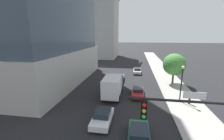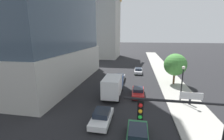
% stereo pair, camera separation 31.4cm
% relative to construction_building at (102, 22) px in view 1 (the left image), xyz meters
% --- Properties ---
extents(sidewalk, '(4.97, 120.00, 0.15)m').
position_rel_construction_building_xyz_m(sidewalk, '(21.30, -38.80, -14.68)').
color(sidewalk, '#9E9B93').
rests_on(sidewalk, ground).
extents(construction_building, '(13.07, 15.92, 33.71)m').
position_rel_construction_building_xyz_m(construction_building, '(0.00, 0.00, 0.00)').
color(construction_building, '#B2AFA8').
rests_on(construction_building, ground).
extents(traffic_light_pole, '(5.34, 0.48, 6.32)m').
position_rel_construction_building_xyz_m(traffic_light_pole, '(17.37, -56.01, -10.27)').
color(traffic_light_pole, black).
rests_on(traffic_light_pole, sidewalk).
extents(street_lamp, '(0.44, 0.44, 5.15)m').
position_rel_construction_building_xyz_m(street_lamp, '(20.70, -42.69, -11.18)').
color(street_lamp, black).
rests_on(street_lamp, sidewalk).
extents(street_tree, '(4.13, 4.13, 5.83)m').
position_rel_construction_building_xyz_m(street_tree, '(21.58, -34.32, -10.86)').
color(street_tree, brown).
rests_on(street_tree, sidewalk).
extents(car_gray, '(1.92, 4.54, 1.38)m').
position_rel_construction_building_xyz_m(car_gray, '(11.05, -33.62, -14.05)').
color(car_gray, slate).
rests_on(car_gray, ground).
extents(car_silver, '(1.86, 4.68, 1.31)m').
position_rel_construction_building_xyz_m(car_silver, '(14.87, -26.49, -14.10)').
color(car_silver, '#B7B7BC').
rests_on(car_silver, ground).
extents(car_red, '(1.79, 4.47, 1.32)m').
position_rel_construction_building_xyz_m(car_red, '(14.87, -41.21, -14.10)').
color(car_red, red).
rests_on(car_red, ground).
extents(car_green, '(1.88, 4.24, 1.44)m').
position_rel_construction_building_xyz_m(car_green, '(14.87, -51.85, -14.03)').
color(car_green, '#1E6638').
rests_on(car_green, ground).
extents(car_white, '(1.93, 4.18, 1.41)m').
position_rel_construction_building_xyz_m(car_white, '(11.05, -49.43, -14.05)').
color(car_white, silver).
rests_on(car_white, ground).
extents(box_truck, '(2.45, 6.75, 3.25)m').
position_rel_construction_building_xyz_m(box_truck, '(11.05, -41.96, -12.96)').
color(box_truck, '#1E4799').
rests_on(box_truck, ground).
extents(pedestrian_blue_shirt, '(0.34, 0.34, 1.76)m').
position_rel_construction_building_xyz_m(pedestrian_blue_shirt, '(21.77, -43.32, -13.70)').
color(pedestrian_blue_shirt, black).
rests_on(pedestrian_blue_shirt, sidewalk).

